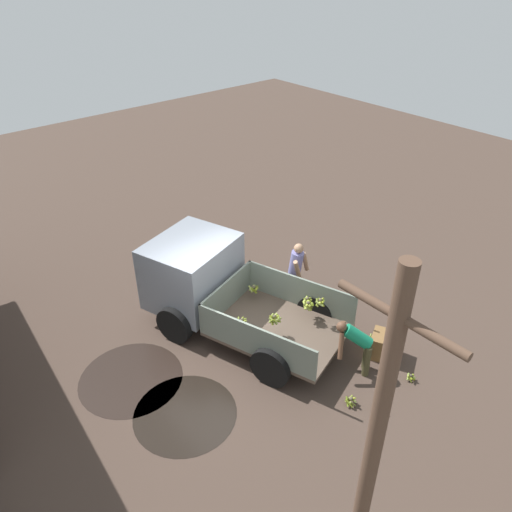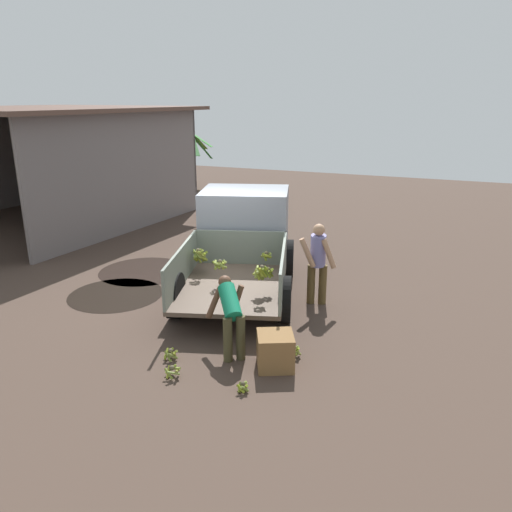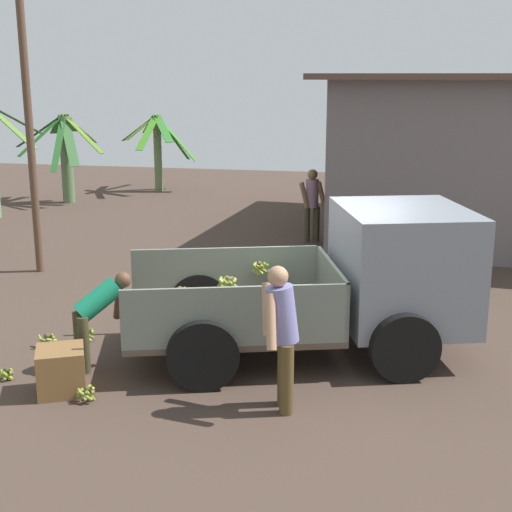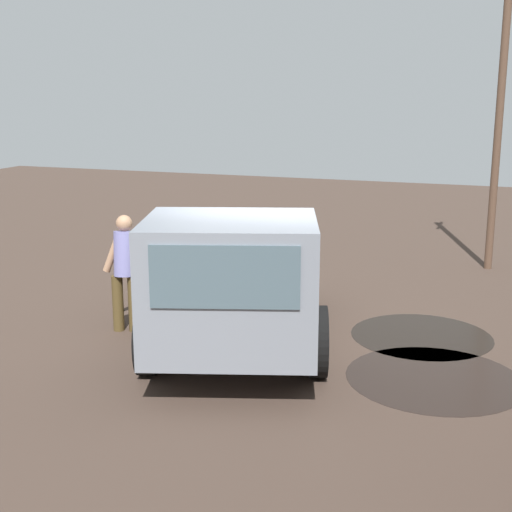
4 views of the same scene
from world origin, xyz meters
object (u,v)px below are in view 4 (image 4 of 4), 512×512
person_worker_loading (236,248)px  banana_bunch_on_ground_3 (280,272)px  wooden_crate_0 (196,268)px  cargo_truck (233,287)px  banana_bunch_on_ground_1 (178,282)px  banana_bunch_on_ground_0 (223,269)px  utility_pole (500,108)px  person_foreground_visitor (125,267)px  banana_bunch_on_ground_2 (289,279)px

person_worker_loading → banana_bunch_on_ground_3: (-1.01, 0.48, -0.62)m
wooden_crate_0 → cargo_truck: bearing=31.1°
banana_bunch_on_ground_3 → cargo_truck: bearing=10.5°
banana_bunch_on_ground_3 → banana_bunch_on_ground_1: bearing=-49.0°
person_worker_loading → banana_bunch_on_ground_0: 1.32m
utility_pole → person_foreground_visitor: bearing=-40.7°
banana_bunch_on_ground_0 → banana_bunch_on_ground_2: bearing=74.8°
cargo_truck → banana_bunch_on_ground_3: (-4.37, -0.81, -0.94)m
utility_pole → banana_bunch_on_ground_2: 5.05m
banana_bunch_on_ground_0 → banana_bunch_on_ground_3: 1.12m
person_foreground_visitor → banana_bunch_on_ground_2: size_ratio=6.79×
banana_bunch_on_ground_2 → wooden_crate_0: bearing=-74.5°
banana_bunch_on_ground_2 → person_worker_loading: bearing=-54.0°
banana_bunch_on_ground_0 → wooden_crate_0: size_ratio=0.36×
utility_pole → person_worker_loading: 5.57m
cargo_truck → banana_bunch_on_ground_2: cargo_truck is taller
banana_bunch_on_ground_1 → banana_bunch_on_ground_3: (-1.28, 1.47, 0.01)m
person_worker_loading → wooden_crate_0: 0.94m
banana_bunch_on_ground_1 → person_worker_loading: bearing=105.2°
cargo_truck → utility_pole: (-6.41, 2.77, 1.99)m
banana_bunch_on_ground_3 → wooden_crate_0: 1.58m
cargo_truck → person_worker_loading: bearing=-176.8°
utility_pole → banana_bunch_on_ground_1: size_ratio=23.50×
cargo_truck → utility_pole: utility_pole is taller
wooden_crate_0 → utility_pole: bearing=120.9°
person_foreground_visitor → banana_bunch_on_ground_0: size_ratio=8.47×
utility_pole → banana_bunch_on_ground_0: 5.93m
person_worker_loading → banana_bunch_on_ground_2: person_worker_loading is taller
cargo_truck → person_worker_loading: (-3.37, -1.29, -0.33)m
person_worker_loading → banana_bunch_on_ground_1: size_ratio=4.85×
banana_bunch_on_ground_0 → person_foreground_visitor: bearing=-1.1°
person_foreground_visitor → wooden_crate_0: (-2.62, -0.11, -0.66)m
person_foreground_visitor → banana_bunch_on_ground_0: 3.55m
banana_bunch_on_ground_2 → banana_bunch_on_ground_3: bearing=-145.4°
utility_pole → banana_bunch_on_ground_3: (2.04, -3.57, -2.94)m
banana_bunch_on_ground_0 → cargo_truck: bearing=24.0°
person_worker_loading → banana_bunch_on_ground_2: size_ratio=4.95×
utility_pole → banana_bunch_on_ground_2: utility_pole is taller
person_foreground_visitor → person_worker_loading: bearing=-31.7°
banana_bunch_on_ground_2 → banana_bunch_on_ground_3: banana_bunch_on_ground_2 is taller
utility_pole → person_worker_loading: size_ratio=4.85×
utility_pole → banana_bunch_on_ground_0: (2.09, -4.69, -2.96)m
person_foreground_visitor → banana_bunch_on_ground_0: bearing=-16.9°
person_foreground_visitor → banana_bunch_on_ground_3: (-3.50, 1.19, -0.81)m
utility_pole → person_worker_loading: bearing=-53.1°
cargo_truck → banana_bunch_on_ground_3: 4.55m
person_foreground_visitor → person_worker_loading: size_ratio=1.37×
person_worker_loading → cargo_truck: bearing=-18.8°
cargo_truck → utility_pole: size_ratio=0.82×
banana_bunch_on_ground_1 → banana_bunch_on_ground_3: banana_bunch_on_ground_3 is taller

